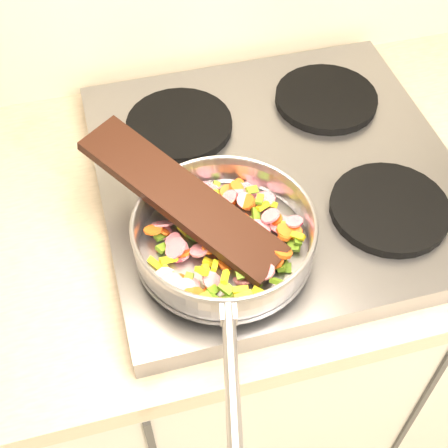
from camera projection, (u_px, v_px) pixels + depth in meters
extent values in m
cube|color=#939399|center=(277.00, 176.00, 1.07)|extent=(0.60, 0.60, 0.04)
cylinder|color=black|center=(219.00, 245.00, 0.94)|extent=(0.19, 0.19, 0.02)
cylinder|color=black|center=(390.00, 208.00, 0.99)|extent=(0.19, 0.19, 0.02)
cylinder|color=black|center=(179.00, 125.00, 1.11)|extent=(0.19, 0.19, 0.02)
cylinder|color=black|center=(326.00, 99.00, 1.16)|extent=(0.19, 0.19, 0.02)
cylinder|color=#9E9EA5|center=(224.00, 247.00, 0.93)|extent=(0.26, 0.26, 0.01)
torus|color=#9E9EA5|center=(224.00, 234.00, 0.90)|extent=(0.31, 0.31, 0.06)
torus|color=#9E9EA5|center=(224.00, 222.00, 0.88)|extent=(0.27, 0.27, 0.01)
cylinder|color=#9E9EA5|center=(232.00, 373.00, 0.74)|extent=(0.06, 0.19, 0.02)
cube|color=#9E9EA5|center=(228.00, 313.00, 0.80)|extent=(0.03, 0.03, 0.02)
cube|color=yellow|center=(193.00, 295.00, 0.85)|extent=(0.02, 0.02, 0.01)
cube|color=yellow|center=(239.00, 264.00, 0.90)|extent=(0.02, 0.03, 0.01)
cube|color=yellow|center=(195.00, 292.00, 0.86)|extent=(0.02, 0.03, 0.01)
cylinder|color=red|center=(233.00, 236.00, 0.92)|extent=(0.05, 0.04, 0.02)
cube|color=#5C8B1E|center=(188.00, 279.00, 0.88)|extent=(0.02, 0.02, 0.01)
cylinder|color=#F15B19|center=(235.00, 306.00, 0.85)|extent=(0.03, 0.02, 0.02)
cylinder|color=#F15B19|center=(228.00, 192.00, 0.98)|extent=(0.04, 0.04, 0.01)
cylinder|color=red|center=(185.00, 287.00, 0.85)|extent=(0.03, 0.03, 0.01)
cube|color=yellow|center=(239.00, 194.00, 0.98)|extent=(0.02, 0.01, 0.02)
cylinder|color=red|center=(199.00, 250.00, 0.90)|extent=(0.03, 0.04, 0.02)
cube|color=yellow|center=(206.00, 272.00, 0.88)|extent=(0.01, 0.02, 0.01)
cube|color=#5C8B1E|center=(235.00, 291.00, 0.87)|extent=(0.02, 0.02, 0.02)
cylinder|color=red|center=(171.00, 282.00, 0.86)|extent=(0.04, 0.04, 0.01)
cylinder|color=red|center=(244.00, 200.00, 0.95)|extent=(0.04, 0.03, 0.02)
cube|color=#5C8B1E|center=(277.00, 282.00, 0.86)|extent=(0.02, 0.02, 0.02)
cylinder|color=#F15B19|center=(248.00, 203.00, 0.96)|extent=(0.03, 0.03, 0.01)
cube|color=yellow|center=(257.00, 250.00, 0.91)|extent=(0.01, 0.02, 0.01)
cylinder|color=#F15B19|center=(209.00, 248.00, 0.89)|extent=(0.02, 0.02, 0.02)
cube|color=#5C8B1E|center=(257.00, 282.00, 0.87)|extent=(0.02, 0.02, 0.01)
cylinder|color=#F15B19|center=(196.00, 295.00, 0.85)|extent=(0.03, 0.03, 0.02)
cylinder|color=#F15B19|center=(209.00, 292.00, 0.86)|extent=(0.02, 0.02, 0.01)
cylinder|color=#F15B19|center=(237.00, 187.00, 0.97)|extent=(0.03, 0.03, 0.02)
cube|color=yellow|center=(210.00, 191.00, 0.97)|extent=(0.03, 0.01, 0.02)
cube|color=yellow|center=(244.00, 230.00, 0.91)|extent=(0.01, 0.02, 0.02)
cube|color=#5C8B1E|center=(277.00, 255.00, 0.91)|extent=(0.03, 0.02, 0.02)
cylinder|color=#F15B19|center=(226.00, 263.00, 0.89)|extent=(0.04, 0.03, 0.02)
cube|color=yellow|center=(207.00, 219.00, 0.94)|extent=(0.02, 0.02, 0.01)
cube|color=yellow|center=(174.00, 210.00, 0.95)|extent=(0.02, 0.02, 0.01)
cylinder|color=#F15B19|center=(230.00, 202.00, 0.97)|extent=(0.03, 0.03, 0.01)
cube|color=yellow|center=(169.00, 260.00, 0.89)|extent=(0.03, 0.02, 0.02)
cube|color=yellow|center=(215.00, 198.00, 0.98)|extent=(0.02, 0.03, 0.01)
cylinder|color=red|center=(269.00, 247.00, 0.91)|extent=(0.04, 0.04, 0.01)
cylinder|color=#F15B19|center=(186.00, 196.00, 0.96)|extent=(0.04, 0.04, 0.02)
cube|color=yellow|center=(215.00, 266.00, 0.88)|extent=(0.02, 0.02, 0.01)
cube|color=#5C8B1E|center=(195.00, 231.00, 0.93)|extent=(0.03, 0.02, 0.02)
cube|color=yellow|center=(204.00, 231.00, 0.94)|extent=(0.02, 0.02, 0.01)
cube|color=#5C8B1E|center=(169.00, 286.00, 0.86)|extent=(0.02, 0.02, 0.02)
cube|color=yellow|center=(166.00, 273.00, 0.88)|extent=(0.01, 0.02, 0.01)
cube|color=yellow|center=(263.00, 206.00, 0.96)|extent=(0.02, 0.02, 0.01)
cylinder|color=#F15B19|center=(243.00, 302.00, 0.85)|extent=(0.04, 0.03, 0.02)
cube|color=yellow|center=(235.00, 234.00, 0.92)|extent=(0.02, 0.01, 0.01)
cube|color=yellow|center=(232.00, 261.00, 0.90)|extent=(0.02, 0.02, 0.01)
cube|color=#5C8B1E|center=(293.00, 247.00, 0.91)|extent=(0.02, 0.02, 0.01)
cylinder|color=#F15B19|center=(253.00, 255.00, 0.89)|extent=(0.03, 0.03, 0.02)
cube|color=yellow|center=(209.00, 262.00, 0.90)|extent=(0.02, 0.02, 0.01)
cylinder|color=#F15B19|center=(185.00, 212.00, 0.96)|extent=(0.03, 0.03, 0.02)
cylinder|color=#F15B19|center=(184.00, 253.00, 0.90)|extent=(0.02, 0.02, 0.02)
cylinder|color=red|center=(267.00, 250.00, 0.90)|extent=(0.03, 0.04, 0.02)
cube|color=#5C8B1E|center=(175.00, 218.00, 0.95)|extent=(0.01, 0.02, 0.01)
cylinder|color=red|center=(162.00, 232.00, 0.93)|extent=(0.04, 0.04, 0.02)
cylinder|color=#F15B19|center=(248.00, 245.00, 0.92)|extent=(0.03, 0.03, 0.01)
cube|color=#5C8B1E|center=(285.00, 268.00, 0.89)|extent=(0.02, 0.02, 0.01)
cylinder|color=red|center=(175.00, 248.00, 0.90)|extent=(0.03, 0.04, 0.02)
cylinder|color=red|center=(195.00, 203.00, 0.97)|extent=(0.04, 0.04, 0.02)
cube|color=yellow|center=(244.00, 295.00, 0.84)|extent=(0.03, 0.01, 0.01)
cube|color=yellow|center=(194.00, 189.00, 0.98)|extent=(0.02, 0.03, 0.02)
cube|color=yellow|center=(249.00, 264.00, 0.88)|extent=(0.02, 0.02, 0.01)
cylinder|color=red|center=(187.00, 199.00, 0.97)|extent=(0.03, 0.03, 0.02)
cylinder|color=#F15B19|center=(205.00, 217.00, 0.95)|extent=(0.03, 0.03, 0.01)
cylinder|color=red|center=(190.00, 286.00, 0.87)|extent=(0.03, 0.03, 0.01)
cube|color=yellow|center=(282.00, 224.00, 0.94)|extent=(0.02, 0.02, 0.01)
cylinder|color=#F15B19|center=(216.00, 245.00, 0.91)|extent=(0.03, 0.03, 0.02)
cube|color=#5C8B1E|center=(252.00, 190.00, 0.97)|extent=(0.02, 0.02, 0.02)
cylinder|color=red|center=(250.00, 190.00, 0.99)|extent=(0.04, 0.04, 0.02)
cube|color=#5C8B1E|center=(240.00, 294.00, 0.87)|extent=(0.02, 0.02, 0.01)
cylinder|color=red|center=(294.00, 221.00, 0.93)|extent=(0.04, 0.04, 0.01)
cube|color=#5C8B1E|center=(198.00, 202.00, 0.96)|extent=(0.02, 0.02, 0.02)
cylinder|color=red|center=(181.00, 255.00, 0.91)|extent=(0.04, 0.04, 0.02)
cube|color=#5C8B1E|center=(245.00, 222.00, 0.93)|extent=(0.02, 0.01, 0.01)
cylinder|color=red|center=(173.00, 240.00, 0.91)|extent=(0.03, 0.03, 0.02)
cylinder|color=red|center=(225.00, 247.00, 0.91)|extent=(0.03, 0.03, 0.02)
cylinder|color=#F15B19|center=(276.00, 220.00, 0.94)|extent=(0.02, 0.03, 0.02)
cube|color=#5C8B1E|center=(163.00, 248.00, 0.91)|extent=(0.02, 0.02, 0.01)
cylinder|color=red|center=(253.00, 253.00, 0.91)|extent=(0.05, 0.04, 0.02)
cube|color=yellow|center=(258.00, 295.00, 0.85)|extent=(0.02, 0.02, 0.01)
cylinder|color=red|center=(194.00, 202.00, 0.97)|extent=(0.03, 0.03, 0.02)
cylinder|color=#F15B19|center=(239.00, 192.00, 0.98)|extent=(0.03, 0.03, 0.02)
cube|color=#5C8B1E|center=(298.00, 240.00, 0.91)|extent=(0.02, 0.02, 0.01)
cylinder|color=red|center=(212.00, 281.00, 0.87)|extent=(0.04, 0.04, 0.02)
cube|color=#5C8B1E|center=(216.00, 187.00, 0.99)|extent=(0.02, 0.02, 0.01)
cylinder|color=red|center=(265.00, 199.00, 0.97)|extent=(0.04, 0.04, 0.01)
cube|color=#5C8B1E|center=(256.00, 214.00, 0.95)|extent=(0.02, 0.02, 0.02)
cube|color=yellow|center=(227.00, 249.00, 0.89)|extent=(0.02, 0.03, 0.02)
cube|color=yellow|center=(257.00, 235.00, 0.92)|extent=(0.01, 0.03, 0.02)
cylinder|color=red|center=(270.00, 216.00, 0.93)|extent=(0.03, 0.03, 0.02)
cube|color=#5C8B1E|center=(207.00, 298.00, 0.84)|extent=(0.02, 0.02, 0.01)
cube|color=yellow|center=(201.00, 201.00, 0.95)|extent=(0.02, 0.02, 0.01)
cylinder|color=#F15B19|center=(219.00, 306.00, 0.84)|extent=(0.03, 0.03, 0.02)
cylinder|color=red|center=(261.00, 256.00, 0.90)|extent=(0.04, 0.04, 0.03)
cube|color=yellow|center=(193.00, 210.00, 0.94)|extent=(0.02, 0.03, 0.01)
cylinder|color=red|center=(166.00, 277.00, 0.87)|extent=(0.04, 0.04, 0.02)
cube|color=yellow|center=(214.00, 197.00, 0.96)|extent=(0.02, 0.02, 0.01)
cylinder|color=#F15B19|center=(205.00, 204.00, 0.97)|extent=(0.02, 0.02, 0.02)
cube|color=yellow|center=(242.00, 257.00, 0.90)|extent=(0.01, 0.03, 0.02)
cylinder|color=#F15B19|center=(266.00, 252.00, 0.91)|extent=(0.02, 0.03, 0.02)
cylinder|color=red|center=(179.00, 207.00, 0.96)|extent=(0.05, 0.04, 0.02)
cube|color=#5C8B1E|center=(276.00, 254.00, 0.89)|extent=(0.01, 0.02, 0.02)
cylinder|color=#F15B19|center=(251.00, 246.00, 0.92)|extent=(0.03, 0.03, 0.02)
cube|color=#5C8B1E|center=(283.00, 266.00, 0.89)|extent=(0.02, 0.02, 0.02)
cube|color=#5C8B1E|center=(227.00, 298.00, 0.85)|extent=(0.02, 0.02, 0.01)
cylinder|color=red|center=(261.00, 227.00, 0.93)|extent=(0.04, 0.04, 0.02)
cylinder|color=#F15B19|center=(243.00, 219.00, 0.95)|extent=(0.03, 0.03, 0.01)
cube|color=#5C8B1E|center=(216.00, 300.00, 0.85)|extent=(0.02, 0.03, 0.01)
cube|color=#5C8B1E|center=(292.00, 240.00, 0.92)|extent=(0.02, 0.02, 0.01)
cylinder|color=#F15B19|center=(153.00, 230.00, 0.92)|extent=(0.04, 0.04, 0.02)
cylinder|color=#F15B19|center=(182.00, 280.00, 0.88)|extent=(0.03, 0.03, 0.02)
cube|color=yellow|center=(271.00, 204.00, 0.97)|extent=(0.02, 0.02, 0.02)
cylinder|color=red|center=(193.00, 191.00, 0.98)|extent=(0.05, 0.05, 0.02)
cylinder|color=red|center=(208.00, 215.00, 0.95)|extent=(0.05, 0.04, 0.03)
cylinder|color=#F15B19|center=(190.00, 297.00, 0.85)|extent=(0.04, 0.03, 0.02)
cylinder|color=red|center=(245.00, 278.00, 0.89)|extent=(0.05, 0.04, 0.02)
cylinder|color=red|center=(179.00, 250.00, 0.91)|extent=(0.03, 0.03, 0.02)
cylinder|color=red|center=(229.00, 197.00, 0.96)|extent=(0.02, 0.03, 0.02)
cylinder|color=red|center=(241.00, 189.00, 0.97)|extent=(0.04, 0.04, 0.02)
cube|color=#5C8B1E|center=(175.00, 241.00, 0.92)|extent=(0.02, 0.02, 0.01)
cube|color=yellow|center=(184.00, 230.00, 0.93)|extent=(0.02, 0.02, 0.02)
cylinder|color=red|center=(163.00, 224.00, 0.93)|extent=(0.04, 0.04, 0.03)
cylinder|color=red|center=(215.00, 188.00, 0.99)|extent=(0.04, 0.03, 0.03)
cube|color=#5C8B1E|center=(193.00, 236.00, 0.92)|extent=(0.02, 0.02, 0.02)
cube|color=#5C8B1E|center=(236.00, 263.00, 0.89)|extent=(0.02, 0.02, 0.01)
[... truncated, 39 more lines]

